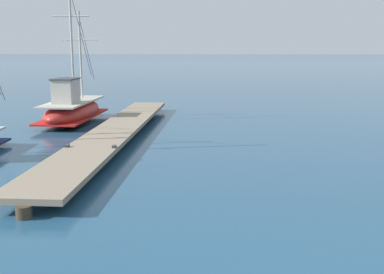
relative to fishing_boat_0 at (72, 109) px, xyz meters
The scene contains 2 objects.
floating_dock 5.20m from the fishing_boat_0, 53.76° to the right, with size 1.98×18.73×0.53m.
fishing_boat_0 is the anchor object (origin of this frame).
Camera 1 is at (-1.62, -4.59, 3.82)m, focal length 45.07 mm.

